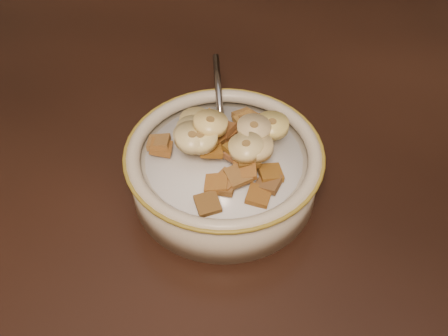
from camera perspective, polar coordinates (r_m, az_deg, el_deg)
The scene contains 39 objects.
table at distance 0.61m, azimuth 2.63°, elevation 0.71°, with size 1.40×0.90×0.04m, color black.
chair at distance 1.21m, azimuth 9.08°, elevation 11.96°, with size 0.43×0.43×0.97m, color black.
cereal_bowl at distance 0.54m, azimuth 0.00°, elevation -0.63°, with size 0.18×0.18×0.04m, color beige.
milk at distance 0.52m, azimuth 0.00°, elevation 0.94°, with size 0.15×0.15×0.00m, color silver.
spoon at distance 0.54m, azimuth -0.20°, elevation 3.43°, with size 0.03×0.04×0.01m, color gray.
cereal_square_0 at distance 0.56m, azimuth 2.19°, elevation 5.34°, with size 0.02×0.02×0.01m, color brown.
cereal_square_1 at distance 0.50m, azimuth -1.39°, elevation 1.94°, with size 0.02×0.02×0.01m, color #8E551B.
cereal_square_2 at distance 0.49m, azimuth 1.48°, elevation -0.74°, with size 0.02×0.02×0.01m, color #905D29.
cereal_square_3 at distance 0.54m, azimuth -1.40°, elevation 4.82°, with size 0.02×0.02×0.01m, color brown.
cereal_square_4 at distance 0.52m, azimuth 3.24°, elevation 2.76°, with size 0.02×0.02×0.01m, color brown.
cereal_square_5 at distance 0.48m, azimuth -1.67°, elevation -3.65°, with size 0.02×0.02×0.01m, color brown.
cereal_square_6 at distance 0.50m, azimuth 1.50°, elevation 1.38°, with size 0.02×0.02×0.01m, color brown.
cereal_square_7 at distance 0.55m, azimuth 2.27°, elevation 4.75°, with size 0.02×0.02×0.01m, color olive.
cereal_square_8 at distance 0.50m, azimuth 2.40°, elevation 0.99°, with size 0.02×0.02×0.01m, color brown.
cereal_square_9 at distance 0.53m, azimuth 0.09°, elevation 3.82°, with size 0.02×0.02×0.01m, color brown.
cereal_square_10 at distance 0.51m, azimuth -1.17°, elevation 3.12°, with size 0.02×0.02×0.01m, color brown.
cereal_square_11 at distance 0.49m, azimuth -0.07°, elevation -1.75°, with size 0.02×0.02×0.01m, color brown.
cereal_square_12 at distance 0.54m, azimuth -2.90°, elevation 4.36°, with size 0.02×0.02×0.01m, color brown.
cereal_square_13 at distance 0.49m, azimuth 2.14°, elevation -0.13°, with size 0.02×0.02×0.01m, color brown.
cereal_square_14 at distance 0.49m, azimuth 3.54°, elevation -2.83°, with size 0.02×0.02×0.01m, color brown.
cereal_square_15 at distance 0.53m, azimuth -6.65°, elevation 2.63°, with size 0.02×0.02×0.01m, color brown.
cereal_square_16 at distance 0.49m, azimuth 0.27°, elevation -1.24°, with size 0.02×0.02×0.01m, color brown.
cereal_square_17 at distance 0.49m, azimuth -0.76°, elevation -1.60°, with size 0.02×0.02×0.01m, color olive.
cereal_square_18 at distance 0.50m, azimuth 1.38°, elevation 1.98°, with size 0.02×0.02×0.01m, color brown.
cereal_square_19 at distance 0.50m, azimuth 4.75°, elevation -0.53°, with size 0.02×0.02×0.01m, color brown.
cereal_square_20 at distance 0.52m, azimuth -0.15°, elevation 3.97°, with size 0.02×0.02×0.01m, color brown.
cereal_square_21 at distance 0.49m, azimuth 4.56°, elevation -1.51°, with size 0.02×0.02×0.01m, color brown.
cereal_square_22 at distance 0.53m, azimuth -6.42°, elevation 2.08°, with size 0.02×0.02×0.01m, color #985521.
cereal_square_23 at distance 0.55m, azimuth 4.41°, elevation 4.90°, with size 0.02×0.02×0.01m, color brown.
banana_slice_0 at distance 0.50m, azimuth 3.27°, elevation 2.12°, with size 0.03×0.03×0.01m, color #D8BC7A.
banana_slice_1 at distance 0.51m, azimuth 3.05°, elevation 4.02°, with size 0.03×0.03×0.01m, color beige.
banana_slice_2 at distance 0.50m, azimuth -3.23°, elevation 3.03°, with size 0.03×0.03×0.01m, color #EDDF82.
banana_slice_3 at distance 0.49m, azimuth 2.25°, elevation 2.12°, with size 0.03×0.03×0.01m, color beige.
banana_slice_4 at distance 0.51m, azimuth -3.42°, elevation 3.33°, with size 0.03×0.03×0.01m, color #DAC586.
banana_slice_5 at distance 0.52m, azimuth 4.91°, elevation 4.35°, with size 0.03×0.03×0.01m, color #E3D26E.
banana_slice_6 at distance 0.52m, azimuth -3.15°, elevation 3.92°, with size 0.03×0.03×0.01m, color beige.
banana_slice_7 at distance 0.50m, azimuth -2.40°, elevation 3.03°, with size 0.03×0.03×0.01m, color #F7DC9B.
banana_slice_8 at distance 0.50m, azimuth -1.39°, elevation 4.56°, with size 0.03×0.03×0.01m, color #FFE082.
banana_slice_9 at distance 0.53m, azimuth -2.86°, elevation 4.67°, with size 0.03×0.03×0.01m, color #D4B66F.
Camera 1 is at (0.19, -0.38, 1.17)m, focal length 45.00 mm.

